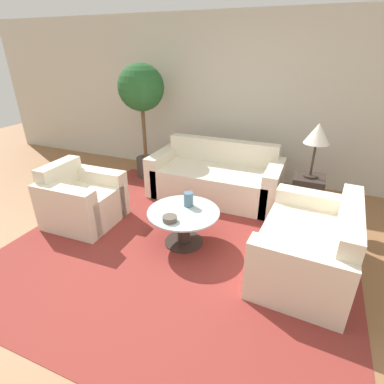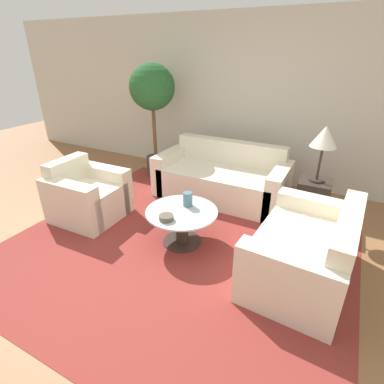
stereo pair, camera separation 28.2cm
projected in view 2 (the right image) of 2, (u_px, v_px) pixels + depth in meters
ground_plane at (141, 269)px, 3.11m from camera, size 14.00×14.00×0.00m
wall_back at (242, 101)px, 4.87m from camera, size 10.00×0.06×2.60m
rug at (182, 241)px, 3.55m from camera, size 3.77×3.59×0.01m
sofa_main at (222, 179)px, 4.55m from camera, size 1.92×0.90×0.81m
armchair at (86, 197)px, 3.99m from camera, size 0.84×0.85×0.77m
loveseat at (308, 254)px, 2.88m from camera, size 0.94×1.41×0.79m
coffee_table at (182, 222)px, 3.43m from camera, size 0.82×0.82×0.42m
side_table at (312, 202)px, 3.85m from camera, size 0.39×0.39×0.58m
table_lamp at (325, 138)px, 3.49m from camera, size 0.31×0.31×0.69m
potted_plant at (152, 95)px, 4.85m from camera, size 0.74×0.74×1.88m
vase at (188, 199)px, 3.44m from camera, size 0.11×0.11×0.17m
bowl at (166, 218)px, 3.17m from camera, size 0.15×0.15×0.06m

